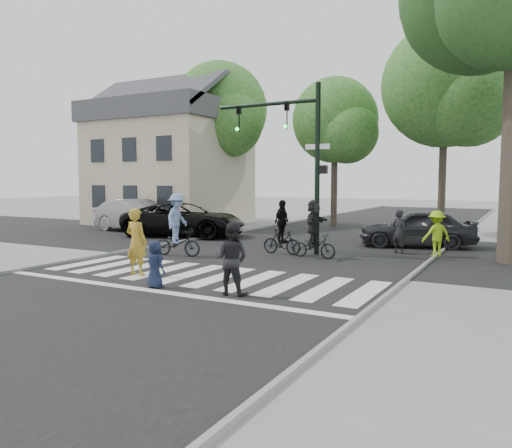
# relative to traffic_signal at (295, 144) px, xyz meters

# --- Properties ---
(ground) EXTENTS (120.00, 120.00, 0.00)m
(ground) POSITION_rel_traffic_signal_xyz_m (-0.35, -6.20, -3.90)
(ground) COLOR gray
(ground) RESTS_ON ground
(road_stem) EXTENTS (10.00, 70.00, 0.01)m
(road_stem) POSITION_rel_traffic_signal_xyz_m (-0.35, -1.20, -3.90)
(road_stem) COLOR black
(road_stem) RESTS_ON ground
(road_cross) EXTENTS (70.00, 10.00, 0.01)m
(road_cross) POSITION_rel_traffic_signal_xyz_m (-0.35, 1.80, -3.89)
(road_cross) COLOR black
(road_cross) RESTS_ON ground
(curb_left) EXTENTS (0.10, 70.00, 0.10)m
(curb_left) POSITION_rel_traffic_signal_xyz_m (-5.40, -1.20, -3.85)
(curb_left) COLOR gray
(curb_left) RESTS_ON ground
(curb_right) EXTENTS (0.10, 70.00, 0.10)m
(curb_right) POSITION_rel_traffic_signal_xyz_m (4.70, -1.20, -3.85)
(curb_right) COLOR gray
(curb_right) RESTS_ON ground
(crosswalk) EXTENTS (10.00, 3.85, 0.01)m
(crosswalk) POSITION_rel_traffic_signal_xyz_m (-0.35, -5.54, -3.89)
(crosswalk) COLOR silver
(crosswalk) RESTS_ON ground
(traffic_signal) EXTENTS (4.45, 0.29, 6.00)m
(traffic_signal) POSITION_rel_traffic_signal_xyz_m (0.00, 0.00, 0.00)
(traffic_signal) COLOR black
(traffic_signal) RESTS_ON ground
(bg_tree_0) EXTENTS (5.46, 5.20, 8.97)m
(bg_tree_0) POSITION_rel_traffic_signal_xyz_m (-14.09, 9.80, 2.24)
(bg_tree_0) COLOR brown
(bg_tree_0) RESTS_ON ground
(bg_tree_1) EXTENTS (6.09, 5.80, 9.80)m
(bg_tree_1) POSITION_rel_traffic_signal_xyz_m (-9.06, 9.28, 2.75)
(bg_tree_1) COLOR brown
(bg_tree_1) RESTS_ON ground
(bg_tree_2) EXTENTS (5.04, 4.80, 8.40)m
(bg_tree_2) POSITION_rel_traffic_signal_xyz_m (-2.11, 10.42, 1.88)
(bg_tree_2) COLOR brown
(bg_tree_2) RESTS_ON ground
(bg_tree_3) EXTENTS (6.30, 6.00, 10.20)m
(bg_tree_3) POSITION_rel_traffic_signal_xyz_m (3.95, 9.07, 3.04)
(bg_tree_3) COLOR brown
(bg_tree_3) RESTS_ON ground
(house) EXTENTS (8.40, 8.10, 8.82)m
(house) POSITION_rel_traffic_signal_xyz_m (-11.85, 7.78, -0.10)
(house) COLOR beige
(house) RESTS_ON ground
(pedestrian_woman) EXTENTS (0.68, 0.45, 1.86)m
(pedestrian_woman) POSITION_rel_traffic_signal_xyz_m (-2.05, -6.06, -2.97)
(pedestrian_woman) COLOR gold
(pedestrian_woman) RESTS_ON ground
(pedestrian_child) EXTENTS (0.64, 0.49, 1.17)m
(pedestrian_child) POSITION_rel_traffic_signal_xyz_m (-0.52, -7.09, -3.32)
(pedestrian_child) COLOR #161E37
(pedestrian_child) RESTS_ON ground
(pedestrian_adult) EXTENTS (0.88, 0.72, 1.67)m
(pedestrian_adult) POSITION_rel_traffic_signal_xyz_m (1.50, -6.82, -3.07)
(pedestrian_adult) COLOR black
(pedestrian_adult) RESTS_ON ground
(cyclist_left) EXTENTS (1.79, 1.20, 2.18)m
(cyclist_left) POSITION_rel_traffic_signal_xyz_m (-3.23, -2.70, -2.96)
(cyclist_left) COLOR black
(cyclist_left) RESTS_ON ground
(cyclist_mid) EXTENTS (1.50, 0.92, 1.94)m
(cyclist_mid) POSITION_rel_traffic_signal_xyz_m (-0.24, -0.59, -3.11)
(cyclist_mid) COLOR black
(cyclist_mid) RESTS_ON ground
(cyclist_right) EXTENTS (1.56, 1.45, 1.97)m
(cyclist_right) POSITION_rel_traffic_signal_xyz_m (1.07, -0.81, -3.02)
(cyclist_right) COLOR black
(cyclist_right) RESTS_ON ground
(car_suv) EXTENTS (6.17, 3.91, 1.59)m
(car_suv) POSITION_rel_traffic_signal_xyz_m (-6.70, 2.29, -3.11)
(car_suv) COLOR black
(car_suv) RESTS_ON ground
(car_silver) EXTENTS (5.27, 2.56, 1.66)m
(car_silver) POSITION_rel_traffic_signal_xyz_m (-10.15, 2.88, -3.07)
(car_silver) COLOR gray
(car_silver) RESTS_ON ground
(car_grey) EXTENTS (4.74, 2.93, 1.51)m
(car_grey) POSITION_rel_traffic_signal_xyz_m (3.58, 3.73, -3.15)
(car_grey) COLOR #2D2D31
(car_grey) RESTS_ON ground
(bystander_hivis) EXTENTS (1.16, 1.12, 1.59)m
(bystander_hivis) POSITION_rel_traffic_signal_xyz_m (4.66, 1.47, -3.11)
(bystander_hivis) COLOR #97CE16
(bystander_hivis) RESTS_ON ground
(bystander_dark) EXTENTS (0.68, 0.57, 1.58)m
(bystander_dark) POSITION_rel_traffic_signal_xyz_m (3.37, 1.61, -3.11)
(bystander_dark) COLOR black
(bystander_dark) RESTS_ON ground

